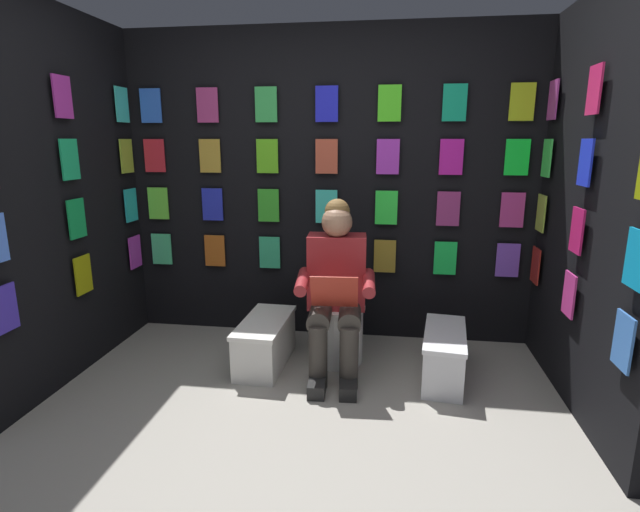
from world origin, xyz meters
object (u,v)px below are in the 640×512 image
(comic_longbox_far, at_px, (444,355))
(toilet, at_px, (337,314))
(comic_longbox_near, at_px, (265,342))
(person_reading, at_px, (336,288))

(comic_longbox_far, bearing_deg, toilet, -12.50)
(toilet, relative_size, comic_longbox_near, 1.11)
(toilet, bearing_deg, person_reading, 89.54)
(person_reading, bearing_deg, toilet, -90.46)
(comic_longbox_near, bearing_deg, comic_longbox_far, 179.70)
(toilet, height_order, person_reading, person_reading)
(comic_longbox_near, height_order, comic_longbox_far, comic_longbox_far)
(toilet, height_order, comic_longbox_far, toilet)
(person_reading, height_order, comic_longbox_near, person_reading)
(comic_longbox_near, xyz_separation_m, comic_longbox_far, (-1.25, 0.05, 0.00))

